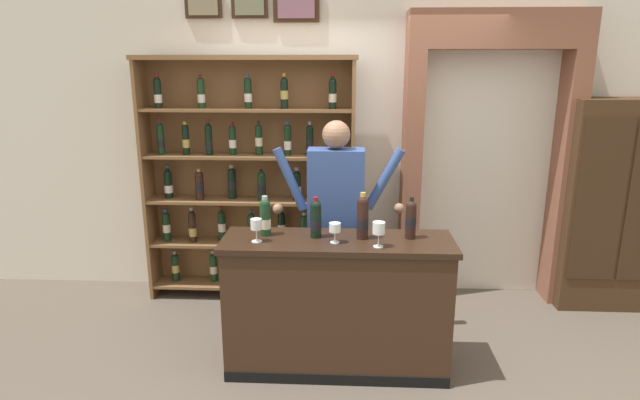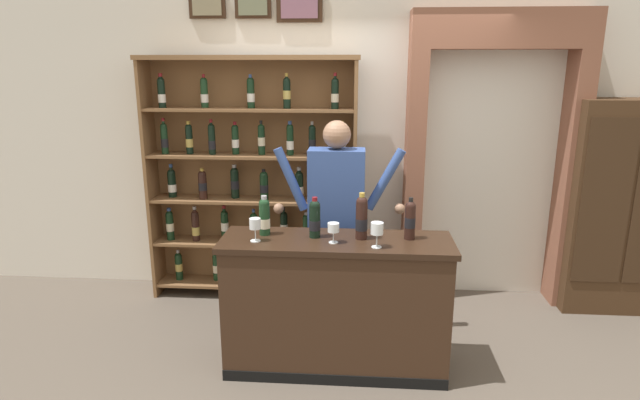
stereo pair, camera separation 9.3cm
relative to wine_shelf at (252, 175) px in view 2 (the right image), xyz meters
name	(u,v)px [view 2 (the right image)]	position (x,y,z in m)	size (l,w,h in m)	color
ground_plane	(347,367)	(0.90, -1.19, -1.15)	(14.00, 14.00, 0.02)	brown
back_wall	(354,102)	(0.90, 0.29, 0.63)	(12.00, 0.19, 3.56)	silver
wine_shelf	(252,175)	(0.00, 0.00, 0.00)	(1.91, 0.31, 2.19)	brown
archway_doorway	(491,140)	(2.12, 0.17, 0.32)	(1.50, 0.45, 2.55)	brown
side_cabinet	(618,207)	(3.20, -0.02, -0.22)	(0.88, 0.44, 1.84)	#422B19
tasting_counter	(336,305)	(0.81, -1.19, -0.66)	(1.58, 0.50, 0.97)	#382316
shopkeeper	(336,205)	(0.79, -0.68, -0.08)	(1.01, 0.22, 1.72)	#2D3347
tasting_bottle_vin_santo	(264,216)	(0.31, -1.12, -0.05)	(0.08, 0.08, 0.28)	#19381E
tasting_bottle_rosso	(315,219)	(0.66, -1.15, -0.05)	(0.08, 0.08, 0.28)	black
tasting_bottle_chianti	(362,217)	(0.98, -1.16, -0.03)	(0.08, 0.08, 0.32)	black
tasting_bottle_riserva	(410,219)	(1.31, -1.14, -0.04)	(0.07, 0.07, 0.29)	black
wine_glass_center	(333,229)	(0.80, -1.26, -0.08)	(0.08, 0.08, 0.14)	silver
wine_glass_right	(255,225)	(0.27, -1.26, -0.07)	(0.08, 0.08, 0.16)	silver
wine_glass_spare	(377,230)	(1.08, -1.33, -0.06)	(0.08, 0.08, 0.17)	silver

